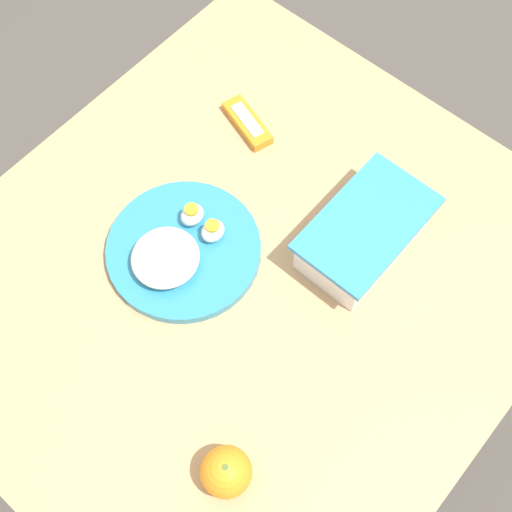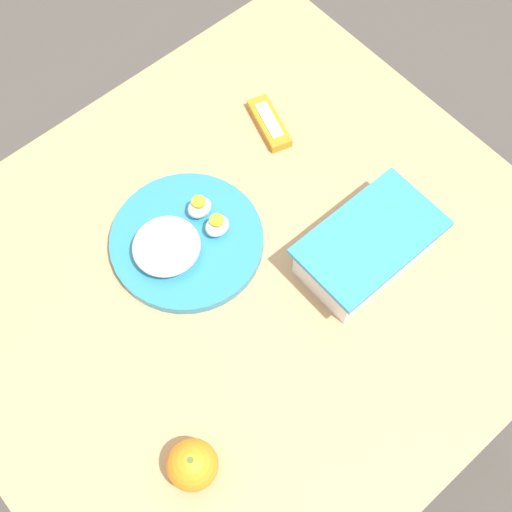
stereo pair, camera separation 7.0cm
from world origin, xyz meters
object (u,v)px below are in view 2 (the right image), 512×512
at_px(food_container, 367,249).
at_px(orange_fruit, 192,465).
at_px(rice_plate, 182,241).
at_px(candy_bar, 269,123).

xyz_separation_m(food_container, orange_fruit, (0.41, 0.08, 0.00)).
bearing_deg(rice_plate, orange_fruit, 54.03).
distance_m(rice_plate, candy_bar, 0.28).
height_order(food_container, candy_bar, food_container).
bearing_deg(food_container, candy_bar, -100.95).
xyz_separation_m(orange_fruit, candy_bar, (-0.47, -0.37, -0.03)).
height_order(rice_plate, candy_bar, rice_plate).
distance_m(food_container, rice_plate, 0.29).
height_order(food_container, rice_plate, food_container).
relative_size(rice_plate, candy_bar, 2.11).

